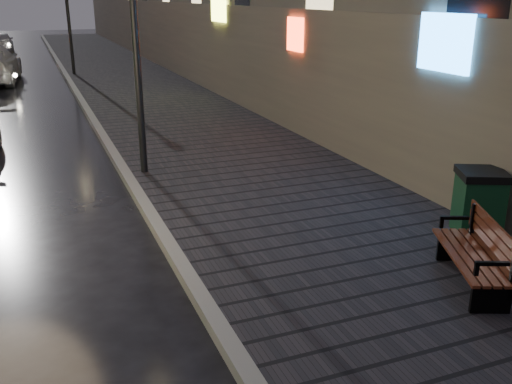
# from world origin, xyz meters

# --- Properties ---
(ground) EXTENTS (120.00, 120.00, 0.00)m
(ground) POSITION_xyz_m (0.00, 0.00, 0.00)
(ground) COLOR black
(ground) RESTS_ON ground
(sidewalk) EXTENTS (4.60, 58.00, 0.15)m
(sidewalk) POSITION_xyz_m (3.90, 21.00, 0.07)
(sidewalk) COLOR black
(sidewalk) RESTS_ON ground
(curb) EXTENTS (0.20, 58.00, 0.15)m
(curb) POSITION_xyz_m (1.50, 21.00, 0.07)
(curb) COLOR slate
(curb) RESTS_ON ground
(bench) EXTENTS (1.14, 1.70, 0.82)m
(bench) POSITION_xyz_m (4.71, -0.21, 0.56)
(bench) COLOR black
(bench) RESTS_ON sidewalk
(trash_bin) EXTENTS (0.86, 0.86, 0.99)m
(trash_bin) POSITION_xyz_m (5.80, 1.03, 0.65)
(trash_bin) COLOR #0E321B
(trash_bin) RESTS_ON sidewalk
(car_far) EXTENTS (1.58, 3.83, 1.30)m
(car_far) POSITION_xyz_m (-1.45, 35.69, 0.65)
(car_far) COLOR #AAAAB2
(car_far) RESTS_ON ground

